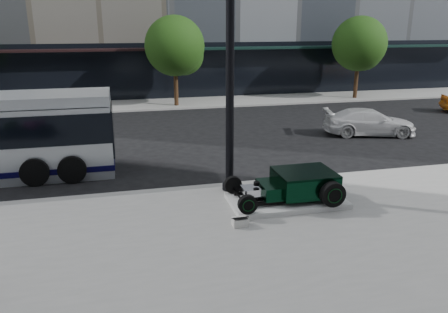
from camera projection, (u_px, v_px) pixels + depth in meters
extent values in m
plane|color=black|center=(196.00, 169.00, 16.50)|extent=(120.00, 120.00, 0.00)
cube|color=gray|center=(160.00, 104.00, 29.49)|extent=(70.00, 4.00, 0.12)
cube|color=black|center=(3.00, 75.00, 28.72)|extent=(22.00, 0.50, 4.00)
cube|color=black|center=(324.00, 68.00, 33.90)|extent=(24.00, 0.50, 4.00)
cube|color=black|center=(329.00, 47.00, 32.88)|extent=(24.00, 1.60, 0.15)
cylinder|color=black|center=(176.00, 85.00, 28.39)|extent=(0.28, 0.28, 2.60)
sphere|color=#17360E|center=(175.00, 46.00, 27.66)|extent=(3.80, 3.80, 3.80)
sphere|color=#17360E|center=(184.00, 55.00, 28.25)|extent=(2.60, 2.60, 2.60)
cylinder|color=black|center=(356.00, 80.00, 31.32)|extent=(0.28, 0.28, 2.60)
sphere|color=#17360E|center=(359.00, 44.00, 30.59)|extent=(3.80, 3.80, 3.80)
sphere|color=#17360E|center=(364.00, 52.00, 31.18)|extent=(2.60, 2.60, 2.60)
cube|color=silver|center=(286.00, 201.00, 13.06)|extent=(3.40, 1.80, 0.15)
cube|color=black|center=(292.00, 201.00, 12.59)|extent=(3.00, 0.08, 0.10)
cube|color=black|center=(281.00, 190.00, 13.43)|extent=(3.00, 0.08, 0.10)
cube|color=black|center=(304.00, 183.00, 13.03)|extent=(1.70, 1.45, 0.62)
cube|color=black|center=(305.00, 172.00, 12.94)|extent=(1.70, 1.45, 0.06)
cube|color=black|center=(269.00, 189.00, 12.82)|extent=(0.55, 1.05, 0.38)
cube|color=silver|center=(251.00, 193.00, 12.71)|extent=(0.55, 0.55, 0.34)
cylinder|color=black|center=(257.00, 184.00, 12.67)|extent=(0.18, 0.18, 0.10)
cylinder|color=black|center=(240.00, 198.00, 12.67)|extent=(0.06, 1.55, 0.06)
cylinder|color=black|center=(333.00, 194.00, 12.38)|extent=(0.72, 0.24, 0.72)
cylinder|color=black|center=(335.00, 196.00, 12.26)|extent=(0.37, 0.02, 0.37)
torus|color=#0A3814|center=(335.00, 196.00, 12.25)|extent=(0.44, 0.02, 0.44)
cylinder|color=black|center=(308.00, 175.00, 13.96)|extent=(0.72, 0.24, 0.72)
cylinder|color=black|center=(306.00, 174.00, 14.08)|extent=(0.37, 0.02, 0.37)
torus|color=#0A3814|center=(306.00, 174.00, 14.09)|extent=(0.44, 0.02, 0.44)
cylinder|color=black|center=(248.00, 204.00, 11.91)|extent=(0.54, 0.16, 0.54)
cylinder|color=black|center=(248.00, 206.00, 11.83)|extent=(0.28, 0.02, 0.28)
torus|color=#0A3814|center=(249.00, 206.00, 11.82)|extent=(0.34, 0.02, 0.34)
cylinder|color=black|center=(233.00, 185.00, 13.36)|extent=(0.54, 0.16, 0.54)
cylinder|color=black|center=(232.00, 184.00, 13.44)|extent=(0.28, 0.02, 0.28)
torus|color=#0A3814|center=(232.00, 184.00, 13.45)|extent=(0.34, 0.02, 0.34)
cube|color=silver|center=(240.00, 222.00, 11.57)|extent=(0.40, 0.30, 0.22)
cube|color=black|center=(240.00, 218.00, 11.53)|extent=(0.40, 0.29, 0.15)
cylinder|color=black|center=(230.00, 56.00, 12.92)|extent=(0.25, 0.25, 8.44)
cylinder|color=black|center=(229.00, 186.00, 14.12)|extent=(0.46, 0.46, 0.21)
cube|color=black|center=(113.00, 128.00, 16.17)|extent=(0.06, 2.30, 1.70)
cylinder|color=black|center=(35.00, 172.00, 14.68)|extent=(0.96, 0.28, 0.96)
cylinder|color=black|center=(46.00, 151.00, 17.10)|extent=(0.96, 0.28, 0.96)
cylinder|color=black|center=(72.00, 169.00, 14.96)|extent=(0.96, 0.28, 0.96)
cylinder|color=black|center=(78.00, 149.00, 17.37)|extent=(0.96, 0.28, 0.96)
imported|color=silver|center=(369.00, 122.00, 21.42)|extent=(4.71, 2.88, 1.27)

